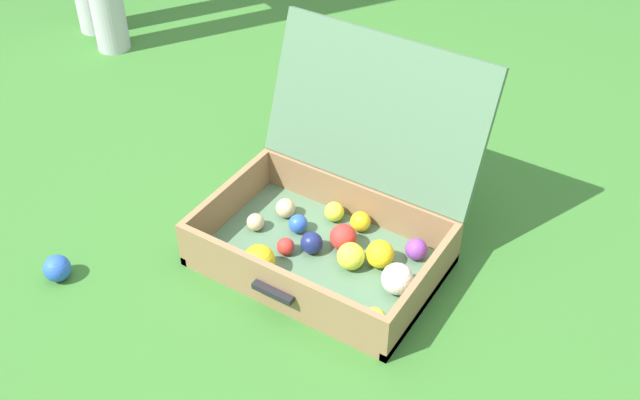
# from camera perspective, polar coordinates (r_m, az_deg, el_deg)

# --- Properties ---
(ground_plane) EXTENTS (16.00, 16.00, 0.00)m
(ground_plane) POSITION_cam_1_polar(r_m,az_deg,el_deg) (2.00, -1.06, -4.52)
(ground_plane) COLOR #336B28
(open_suitcase) EXTENTS (0.60, 0.56, 0.51)m
(open_suitcase) POSITION_cam_1_polar(r_m,az_deg,el_deg) (1.96, 1.27, -1.26)
(open_suitcase) COLOR #4C7051
(open_suitcase) RESTS_ON ground
(stray_ball_on_grass) EXTENTS (0.07, 0.07, 0.07)m
(stray_ball_on_grass) POSITION_cam_1_polar(r_m,az_deg,el_deg) (2.04, -18.91, -4.81)
(stray_ball_on_grass) COLOR blue
(stray_ball_on_grass) RESTS_ON ground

